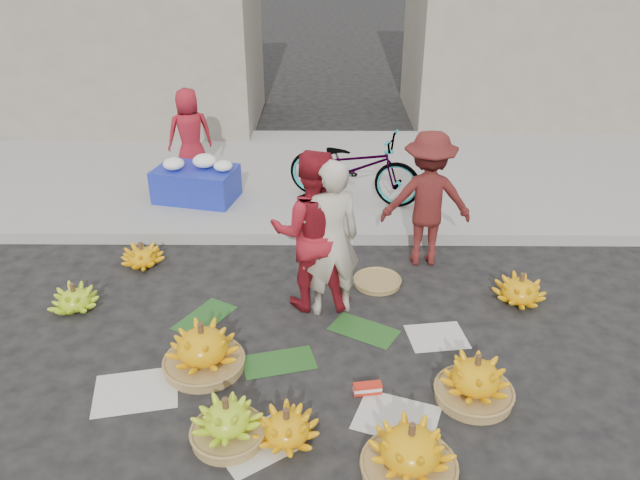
{
  "coord_description": "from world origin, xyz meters",
  "views": [
    {
      "loc": [
        0.31,
        -4.71,
        3.62
      ],
      "look_at": [
        0.26,
        0.88,
        0.7
      ],
      "focal_mm": 35.0,
      "sensor_mm": 36.0,
      "label": 1
    }
  ],
  "objects_px": {
    "banana_bunch_0": "(203,349)",
    "flower_table": "(197,182)",
    "banana_bunch_4": "(476,380)",
    "vendor_cream": "(331,239)",
    "bicycle": "(354,166)"
  },
  "relations": [
    {
      "from": "flower_table",
      "to": "bicycle",
      "type": "height_order",
      "value": "bicycle"
    },
    {
      "from": "banana_bunch_4",
      "to": "flower_table",
      "type": "bearing_deg",
      "value": 127.95
    },
    {
      "from": "banana_bunch_4",
      "to": "banana_bunch_0",
      "type": "bearing_deg",
      "value": 170.8
    },
    {
      "from": "banana_bunch_0",
      "to": "flower_table",
      "type": "relative_size",
      "value": 0.59
    },
    {
      "from": "banana_bunch_0",
      "to": "bicycle",
      "type": "height_order",
      "value": "bicycle"
    },
    {
      "from": "vendor_cream",
      "to": "banana_bunch_0",
      "type": "bearing_deg",
      "value": 23.19
    },
    {
      "from": "banana_bunch_4",
      "to": "vendor_cream",
      "type": "distance_m",
      "value": 1.9
    },
    {
      "from": "banana_bunch_0",
      "to": "vendor_cream",
      "type": "distance_m",
      "value": 1.6
    },
    {
      "from": "banana_bunch_0",
      "to": "vendor_cream",
      "type": "xyz_separation_m",
      "value": [
        1.13,
        0.95,
        0.61
      ]
    },
    {
      "from": "banana_bunch_0",
      "to": "banana_bunch_4",
      "type": "height_order",
      "value": "banana_bunch_0"
    },
    {
      "from": "banana_bunch_0",
      "to": "flower_table",
      "type": "bearing_deg",
      "value": 101.06
    },
    {
      "from": "banana_bunch_0",
      "to": "banana_bunch_4",
      "type": "bearing_deg",
      "value": -9.2
    },
    {
      "from": "banana_bunch_0",
      "to": "banana_bunch_4",
      "type": "relative_size",
      "value": 1.02
    },
    {
      "from": "vendor_cream",
      "to": "bicycle",
      "type": "relative_size",
      "value": 0.89
    },
    {
      "from": "banana_bunch_4",
      "to": "vendor_cream",
      "type": "height_order",
      "value": "vendor_cream"
    }
  ]
}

